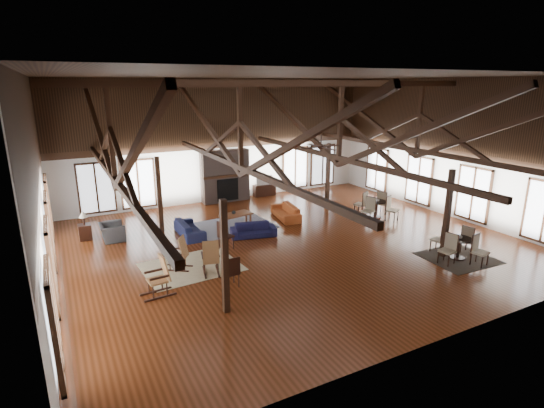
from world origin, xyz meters
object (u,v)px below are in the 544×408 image
sofa_orange (286,212)px  coffee_table (236,215)px  armchair (112,232)px  tv_console (264,190)px  cafe_table_far (376,206)px  sofa_navy_left (190,228)px  cafe_table_near (459,244)px  sofa_navy_front (253,230)px

sofa_orange → coffee_table: 2.36m
armchair → tv_console: size_ratio=0.84×
sofa_orange → cafe_table_far: (3.59, -1.78, 0.24)m
sofa_navy_left → armchair: bearing=73.1°
coffee_table → armchair: size_ratio=1.46×
sofa_navy_left → tv_console: 6.80m
tv_console → armchair: bearing=-157.8°
coffee_table → armchair: bearing=162.2°
cafe_table_near → cafe_table_far: bearing=83.0°
sofa_orange → coffee_table: size_ratio=1.38×
coffee_table → tv_console: tv_console is taller
sofa_navy_left → sofa_orange: (4.44, 0.21, 0.01)m
cafe_table_far → tv_console: (-2.67, 5.75, -0.23)m
coffee_table → cafe_table_far: bearing=-28.0°
coffee_table → cafe_table_far: cafe_table_far is taller
sofa_orange → coffee_table: (-2.35, 0.06, 0.17)m
cafe_table_near → sofa_navy_left: bearing=139.1°
sofa_navy_left → armchair: (-2.76, 0.87, 0.04)m
sofa_orange → sofa_navy_front: bearing=-47.6°
sofa_navy_left → cafe_table_near: cafe_table_near is taller
sofa_orange → cafe_table_near: bearing=33.9°
tv_console → cafe_table_near: bearing=-79.0°
sofa_orange → cafe_table_near: size_ratio=1.00×
armchair → sofa_navy_left: bearing=-107.0°
sofa_navy_front → tv_console: size_ratio=1.49×
sofa_navy_left → coffee_table: sofa_navy_left is taller
sofa_navy_left → cafe_table_near: (7.43, -6.43, 0.22)m
armchair → tv_console: 8.77m
sofa_navy_front → tv_console: bearing=72.8°
sofa_navy_front → cafe_table_near: size_ratio=0.89×
cafe_table_near → tv_console: size_ratio=1.68×
sofa_orange → tv_console: bearing=176.6°
sofa_navy_front → tv_console: 6.30m
cafe_table_near → armchair: bearing=144.4°
cafe_table_near → sofa_navy_front: bearing=135.4°
sofa_navy_left → sofa_orange: 4.45m
armchair → sofa_navy_front: bearing=-112.7°
sofa_orange → tv_console: tv_console is taller
armchair → cafe_table_far: size_ratio=0.49×
armchair → cafe_table_far: bearing=-102.1°
cafe_table_near → tv_console: cafe_table_near is taller
sofa_orange → cafe_table_far: size_ratio=0.98×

